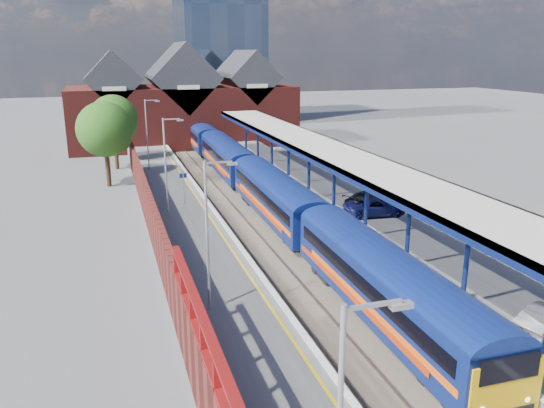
% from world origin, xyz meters
% --- Properties ---
extents(ground, '(240.00, 240.00, 0.00)m').
position_xyz_m(ground, '(0.00, 30.00, 0.00)').
color(ground, '#5B5B5E').
rests_on(ground, ground).
extents(ballast_bed, '(6.00, 76.00, 0.06)m').
position_xyz_m(ballast_bed, '(0.00, 20.00, 0.03)').
color(ballast_bed, '#473D33').
rests_on(ballast_bed, ground).
extents(rails, '(4.51, 76.00, 0.14)m').
position_xyz_m(rails, '(0.00, 20.00, 0.12)').
color(rails, slate).
rests_on(rails, ground).
extents(left_platform, '(5.00, 76.00, 1.00)m').
position_xyz_m(left_platform, '(-5.50, 20.00, 0.50)').
color(left_platform, '#565659').
rests_on(left_platform, ground).
extents(right_platform, '(6.00, 76.00, 1.00)m').
position_xyz_m(right_platform, '(6.00, 20.00, 0.50)').
color(right_platform, '#565659').
rests_on(right_platform, ground).
extents(coping_left, '(0.30, 76.00, 0.05)m').
position_xyz_m(coping_left, '(-3.15, 20.00, 1.02)').
color(coping_left, silver).
rests_on(coping_left, left_platform).
extents(coping_right, '(0.30, 76.00, 0.05)m').
position_xyz_m(coping_right, '(3.15, 20.00, 1.02)').
color(coping_right, silver).
rests_on(coping_right, right_platform).
extents(yellow_line, '(0.14, 76.00, 0.01)m').
position_xyz_m(yellow_line, '(-3.75, 20.00, 1.01)').
color(yellow_line, yellow).
rests_on(yellow_line, left_platform).
extents(train, '(3.07, 65.94, 3.45)m').
position_xyz_m(train, '(1.49, 28.86, 2.12)').
color(train, navy).
rests_on(train, ground).
extents(canopy, '(4.50, 52.00, 4.48)m').
position_xyz_m(canopy, '(5.48, 21.95, 5.25)').
color(canopy, '#0E1C53').
rests_on(canopy, right_platform).
extents(lamp_post_b, '(1.48, 0.18, 7.00)m').
position_xyz_m(lamp_post_b, '(-6.36, 6.00, 4.99)').
color(lamp_post_b, '#A5A8AA').
rests_on(lamp_post_b, left_platform).
extents(lamp_post_c, '(1.48, 0.18, 7.00)m').
position_xyz_m(lamp_post_c, '(-6.36, 22.00, 4.99)').
color(lamp_post_c, '#A5A8AA').
rests_on(lamp_post_c, left_platform).
extents(lamp_post_d, '(1.48, 0.18, 7.00)m').
position_xyz_m(lamp_post_d, '(-6.36, 38.00, 4.99)').
color(lamp_post_d, '#A5A8AA').
rests_on(lamp_post_d, left_platform).
extents(platform_sign, '(0.55, 0.08, 2.50)m').
position_xyz_m(platform_sign, '(-5.00, 24.00, 2.69)').
color(platform_sign, '#A5A8AA').
rests_on(platform_sign, left_platform).
extents(brick_wall, '(0.35, 50.00, 3.86)m').
position_xyz_m(brick_wall, '(-8.10, 13.54, 2.45)').
color(brick_wall, maroon).
rests_on(brick_wall, left_platform).
extents(station_building, '(30.00, 12.12, 13.78)m').
position_xyz_m(station_building, '(0.00, 58.00, 5.45)').
color(station_building, maroon).
rests_on(station_building, ground).
extents(glass_tower, '(14.20, 14.20, 40.30)m').
position_xyz_m(glass_tower, '(10.00, 80.00, 20.20)').
color(glass_tower, '#485D7C').
rests_on(glass_tower, ground).
extents(tree_near, '(5.20, 5.20, 8.10)m').
position_xyz_m(tree_near, '(-10.35, 35.91, 5.35)').
color(tree_near, '#382314').
rests_on(tree_near, ground).
extents(tree_far, '(5.20, 5.20, 8.10)m').
position_xyz_m(tree_far, '(-9.35, 43.91, 5.35)').
color(tree_far, '#382314').
rests_on(tree_far, ground).
extents(parked_car_dark, '(5.00, 3.62, 1.34)m').
position_xyz_m(parked_car_dark, '(8.30, 18.70, 1.67)').
color(parked_car_dark, black).
rests_on(parked_car_dark, right_platform).
extents(parked_car_blue, '(4.73, 2.50, 1.27)m').
position_xyz_m(parked_car_blue, '(7.86, 16.95, 1.63)').
color(parked_car_blue, navy).
rests_on(parked_car_blue, right_platform).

